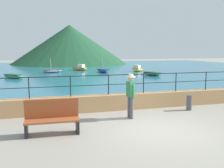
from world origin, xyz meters
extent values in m
plane|color=gray|center=(0.00, 0.00, 0.00)|extent=(120.00, 120.00, 0.00)
cube|color=tan|center=(0.00, 3.20, 0.35)|extent=(20.00, 0.56, 0.70)
cylinder|color=black|center=(-4.18, 3.20, 1.15)|extent=(0.04, 0.04, 0.90)
cylinder|color=black|center=(-2.51, 3.20, 1.15)|extent=(0.04, 0.04, 0.90)
cylinder|color=black|center=(-0.84, 3.20, 1.15)|extent=(0.04, 0.04, 0.90)
cylinder|color=black|center=(0.84, 3.20, 1.15)|extent=(0.04, 0.04, 0.90)
cylinder|color=black|center=(2.51, 3.20, 1.15)|extent=(0.04, 0.04, 0.90)
cylinder|color=black|center=(4.18, 3.20, 1.15)|extent=(0.04, 0.04, 0.90)
cylinder|color=black|center=(0.00, 3.20, 1.57)|extent=(18.40, 0.04, 0.04)
cylinder|color=black|center=(0.00, 3.20, 1.15)|extent=(18.40, 0.03, 0.03)
cube|color=#236B89|center=(0.00, 25.84, 0.03)|extent=(64.00, 44.32, 0.06)
cone|color=#1E4C2D|center=(1.94, 40.83, 3.64)|extent=(21.66, 21.66, 7.28)
cube|color=#9E4C28|center=(-3.42, 0.53, 0.46)|extent=(1.72, 0.58, 0.06)
cube|color=#9E4C28|center=(-3.41, 0.75, 0.81)|extent=(1.70, 0.21, 0.64)
cube|color=black|center=(-2.63, 0.50, 0.22)|extent=(0.10, 0.47, 0.43)
cube|color=black|center=(-4.21, 0.56, 0.22)|extent=(0.10, 0.47, 0.43)
cylinder|color=#4C4C56|center=(-0.36, 1.57, 0.43)|extent=(0.15, 0.15, 0.86)
cylinder|color=#4C4C56|center=(-0.38, 1.75, 0.43)|extent=(0.15, 0.15, 0.86)
cube|color=#337F4C|center=(-0.37, 1.66, 1.16)|extent=(0.26, 0.38, 0.60)
cylinder|color=#337F4C|center=(-0.34, 1.42, 1.12)|extent=(0.09, 0.09, 0.52)
cylinder|color=#337F4C|center=(-0.39, 1.90, 1.12)|extent=(0.09, 0.09, 0.52)
sphere|color=tan|center=(-0.37, 1.66, 1.59)|extent=(0.22, 0.22, 0.22)
cylinder|color=beige|center=(-0.37, 1.66, 1.64)|extent=(0.38, 0.38, 0.02)
cylinder|color=beige|center=(-0.37, 1.66, 1.70)|extent=(0.20, 0.20, 0.10)
cylinder|color=#4C4C51|center=(2.62, 2.20, 0.34)|extent=(0.24, 0.24, 0.68)
ellipsoid|color=#338C59|center=(-6.08, 17.42, 0.24)|extent=(2.26, 2.27, 0.36)
cube|color=#1C4D31|center=(-6.08, 17.42, 0.39)|extent=(1.84, 1.85, 0.06)
ellipsoid|color=#338C59|center=(7.29, 15.99, 0.24)|extent=(1.74, 2.47, 0.36)
cube|color=#1C4D31|center=(7.29, 15.99, 0.39)|extent=(1.44, 1.99, 0.06)
ellipsoid|color=gold|center=(7.90, 21.39, 0.24)|extent=(2.24, 2.28, 0.36)
cube|color=brown|center=(7.90, 21.39, 0.39)|extent=(1.83, 1.86, 0.06)
cube|color=silver|center=(7.73, 21.21, 0.62)|extent=(1.01, 1.01, 0.40)
ellipsoid|color=gray|center=(-2.39, 22.19, 0.24)|extent=(2.44, 1.40, 0.36)
cube|color=#4D4D51|center=(-2.39, 22.19, 0.39)|extent=(1.97, 1.16, 0.06)
cylinder|color=#B2A899|center=(-2.48, 22.16, 1.05)|extent=(0.06, 0.06, 1.26)
ellipsoid|color=#2D4C9E|center=(3.35, 20.92, 0.24)|extent=(1.33, 2.43, 0.36)
cube|color=navy|center=(3.35, 20.92, 0.39)|extent=(1.11, 1.95, 0.06)
cylinder|color=#B2A899|center=(3.33, 21.02, 1.08)|extent=(0.06, 0.06, 1.33)
ellipsoid|color=gold|center=(1.22, 24.70, 0.24)|extent=(2.23, 2.29, 0.36)
cube|color=brown|center=(1.22, 24.70, 0.39)|extent=(1.82, 1.87, 0.06)
cube|color=silver|center=(1.39, 24.52, 0.62)|extent=(1.01, 1.01, 0.40)
camera|label=1|loc=(-3.74, -7.38, 2.68)|focal=40.29mm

